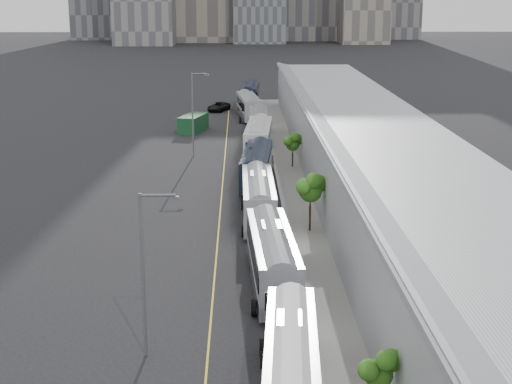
{
  "coord_description": "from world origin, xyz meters",
  "views": [
    {
      "loc": [
        0.26,
        -0.79,
        18.66
      ],
      "look_at": [
        1.56,
        60.93,
        3.0
      ],
      "focal_mm": 55.0,
      "sensor_mm": 36.0,
      "label": 1
    }
  ],
  "objects_px": {
    "bus_3": "(272,263)",
    "bus_7": "(258,125)",
    "suv": "(219,107)",
    "shipping_container": "(193,123)",
    "bus_2": "(291,370)",
    "bus_6": "(259,142)",
    "street_lamp_near": "(146,264)",
    "bus_4": "(258,202)",
    "bus_5": "(257,169)",
    "bus_9": "(250,96)",
    "bus_8": "(249,108)",
    "street_lamp_far": "(194,109)"
  },
  "relations": [
    {
      "from": "bus_3",
      "to": "bus_7",
      "type": "relative_size",
      "value": 1.08
    },
    {
      "from": "bus_3",
      "to": "suv",
      "type": "relative_size",
      "value": 2.52
    },
    {
      "from": "bus_3",
      "to": "suv",
      "type": "distance_m",
      "value": 79.52
    },
    {
      "from": "shipping_container",
      "to": "suv",
      "type": "relative_size",
      "value": 1.26
    },
    {
      "from": "suv",
      "to": "bus_2",
      "type": "bearing_deg",
      "value": -65.8
    },
    {
      "from": "bus_2",
      "to": "bus_3",
      "type": "xyz_separation_m",
      "value": [
        -0.26,
        14.68,
        0.12
      ]
    },
    {
      "from": "bus_3",
      "to": "shipping_container",
      "type": "bearing_deg",
      "value": 95.67
    },
    {
      "from": "bus_2",
      "to": "bus_6",
      "type": "bearing_deg",
      "value": 93.72
    },
    {
      "from": "street_lamp_near",
      "to": "suv",
      "type": "relative_size",
      "value": 1.69
    },
    {
      "from": "street_lamp_near",
      "to": "suv",
      "type": "height_order",
      "value": "street_lamp_near"
    },
    {
      "from": "bus_2",
      "to": "bus_6",
      "type": "distance_m",
      "value": 57.48
    },
    {
      "from": "bus_6",
      "to": "bus_4",
      "type": "bearing_deg",
      "value": -87.27
    },
    {
      "from": "bus_3",
      "to": "bus_6",
      "type": "height_order",
      "value": "bus_6"
    },
    {
      "from": "bus_2",
      "to": "shipping_container",
      "type": "height_order",
      "value": "bus_2"
    },
    {
      "from": "bus_4",
      "to": "street_lamp_near",
      "type": "relative_size",
      "value": 1.45
    },
    {
      "from": "bus_5",
      "to": "suv",
      "type": "bearing_deg",
      "value": 100.63
    },
    {
      "from": "bus_2",
      "to": "bus_4",
      "type": "height_order",
      "value": "bus_4"
    },
    {
      "from": "bus_9",
      "to": "street_lamp_near",
      "type": "xyz_separation_m",
      "value": [
        -6.6,
        -94.96,
        3.44
      ]
    },
    {
      "from": "bus_4",
      "to": "suv",
      "type": "height_order",
      "value": "bus_4"
    },
    {
      "from": "bus_5",
      "to": "bus_8",
      "type": "height_order",
      "value": "bus_8"
    },
    {
      "from": "bus_5",
      "to": "street_lamp_far",
      "type": "xyz_separation_m",
      "value": [
        -7.0,
        14.27,
        4.03
      ]
    },
    {
      "from": "bus_5",
      "to": "bus_9",
      "type": "height_order",
      "value": "bus_9"
    },
    {
      "from": "bus_2",
      "to": "bus_9",
      "type": "height_order",
      "value": "bus_9"
    },
    {
      "from": "bus_5",
      "to": "bus_6",
      "type": "height_order",
      "value": "bus_6"
    },
    {
      "from": "bus_7",
      "to": "shipping_container",
      "type": "relative_size",
      "value": 1.86
    },
    {
      "from": "bus_8",
      "to": "suv",
      "type": "distance_m",
      "value": 9.27
    },
    {
      "from": "bus_5",
      "to": "street_lamp_near",
      "type": "relative_size",
      "value": 1.46
    },
    {
      "from": "shipping_container",
      "to": "bus_9",
      "type": "bearing_deg",
      "value": 87.01
    },
    {
      "from": "bus_7",
      "to": "bus_9",
      "type": "relative_size",
      "value": 0.89
    },
    {
      "from": "bus_5",
      "to": "street_lamp_far",
      "type": "height_order",
      "value": "street_lamp_far"
    },
    {
      "from": "bus_7",
      "to": "street_lamp_far",
      "type": "distance_m",
      "value": 15.84
    },
    {
      "from": "bus_7",
      "to": "shipping_container",
      "type": "bearing_deg",
      "value": 157.56
    },
    {
      "from": "bus_2",
      "to": "bus_6",
      "type": "relative_size",
      "value": 0.88
    },
    {
      "from": "street_lamp_far",
      "to": "suv",
      "type": "distance_m",
      "value": 37.12
    },
    {
      "from": "bus_6",
      "to": "street_lamp_near",
      "type": "xyz_separation_m",
      "value": [
        -7.07,
        -52.72,
        3.44
      ]
    },
    {
      "from": "bus_5",
      "to": "street_lamp_far",
      "type": "relative_size",
      "value": 1.32
    },
    {
      "from": "bus_3",
      "to": "shipping_container",
      "type": "relative_size",
      "value": 2.01
    },
    {
      "from": "bus_2",
      "to": "bus_5",
      "type": "distance_m",
      "value": 42.99
    },
    {
      "from": "bus_3",
      "to": "bus_8",
      "type": "bearing_deg",
      "value": 88.11
    },
    {
      "from": "bus_2",
      "to": "shipping_container",
      "type": "bearing_deg",
      "value": 100.34
    },
    {
      "from": "bus_8",
      "to": "street_lamp_near",
      "type": "relative_size",
      "value": 1.47
    },
    {
      "from": "bus_4",
      "to": "street_lamp_near",
      "type": "xyz_separation_m",
      "value": [
        -6.39,
        -25.49,
        3.55
      ]
    },
    {
      "from": "bus_3",
      "to": "suv",
      "type": "xyz_separation_m",
      "value": [
        -5.5,
        79.32,
        -0.89
      ]
    },
    {
      "from": "bus_8",
      "to": "street_lamp_far",
      "type": "relative_size",
      "value": 1.33
    },
    {
      "from": "bus_8",
      "to": "street_lamp_near",
      "type": "bearing_deg",
      "value": -99.97
    },
    {
      "from": "bus_9",
      "to": "suv",
      "type": "xyz_separation_m",
      "value": [
        -5.16,
        -5.71,
        -0.96
      ]
    },
    {
      "from": "bus_4",
      "to": "street_lamp_far",
      "type": "xyz_separation_m",
      "value": [
        -6.84,
        27.0,
        4.01
      ]
    },
    {
      "from": "shipping_container",
      "to": "bus_3",
      "type": "bearing_deg",
      "value": -66.83
    },
    {
      "from": "bus_8",
      "to": "bus_9",
      "type": "relative_size",
      "value": 0.94
    },
    {
      "from": "bus_4",
      "to": "bus_5",
      "type": "xyz_separation_m",
      "value": [
        0.16,
        12.73,
        -0.01
      ]
    }
  ]
}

